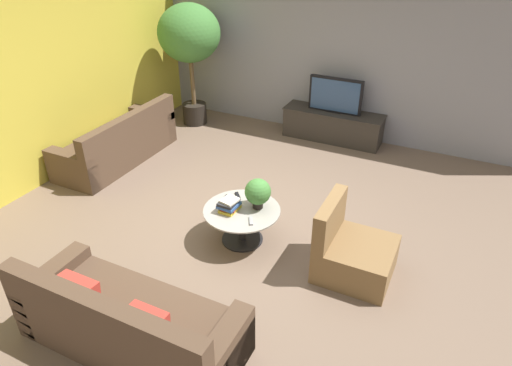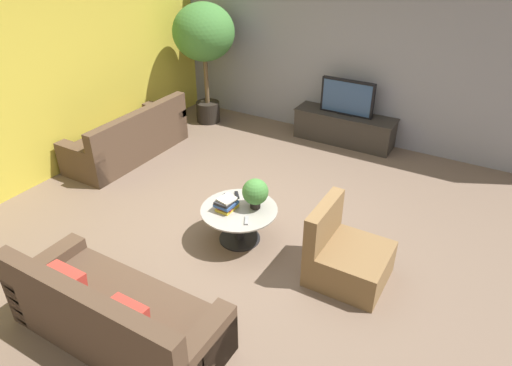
{
  "view_description": "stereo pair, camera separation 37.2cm",
  "coord_description": "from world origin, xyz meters",
  "px_view_note": "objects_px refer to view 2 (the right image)",
  "views": [
    {
      "loc": [
        2.21,
        -4.3,
        3.46
      ],
      "look_at": [
        0.04,
        0.13,
        0.55
      ],
      "focal_mm": 32.0,
      "sensor_mm": 36.0,
      "label": 1
    },
    {
      "loc": [
        2.54,
        -4.13,
        3.46
      ],
      "look_at": [
        0.04,
        0.13,
        0.55
      ],
      "focal_mm": 32.0,
      "sensor_mm": 36.0,
      "label": 2
    }
  ],
  "objects_px": {
    "media_console": "(344,128)",
    "couch_near_entry": "(114,316)",
    "coffee_table": "(239,218)",
    "armchair_wicker": "(345,257)",
    "potted_plant_tabletop": "(255,192)",
    "potted_palm_tall": "(204,37)",
    "couch_by_wall": "(129,140)",
    "television": "(347,98)"
  },
  "relations": [
    {
      "from": "potted_plant_tabletop",
      "to": "couch_by_wall",
      "type": "bearing_deg",
      "value": 163.2
    },
    {
      "from": "coffee_table",
      "to": "potted_plant_tabletop",
      "type": "height_order",
      "value": "potted_plant_tabletop"
    },
    {
      "from": "couch_by_wall",
      "to": "coffee_table",
      "type": "bearing_deg",
      "value": 69.98
    },
    {
      "from": "couch_by_wall",
      "to": "armchair_wicker",
      "type": "height_order",
      "value": "armchair_wicker"
    },
    {
      "from": "potted_palm_tall",
      "to": "armchair_wicker",
      "type": "bearing_deg",
      "value": -36.46
    },
    {
      "from": "media_console",
      "to": "television",
      "type": "relative_size",
      "value": 1.9
    },
    {
      "from": "couch_near_entry",
      "to": "couch_by_wall",
      "type": "bearing_deg",
      "value": -48.11
    },
    {
      "from": "armchair_wicker",
      "to": "potted_plant_tabletop",
      "type": "xyz_separation_m",
      "value": [
        -1.19,
        0.11,
        0.39
      ]
    },
    {
      "from": "armchair_wicker",
      "to": "potted_palm_tall",
      "type": "height_order",
      "value": "potted_palm_tall"
    },
    {
      "from": "television",
      "to": "media_console",
      "type": "bearing_deg",
      "value": 90.0
    },
    {
      "from": "coffee_table",
      "to": "potted_palm_tall",
      "type": "height_order",
      "value": "potted_palm_tall"
    },
    {
      "from": "television",
      "to": "potted_plant_tabletop",
      "type": "xyz_separation_m",
      "value": [
        0.07,
        -3.16,
        -0.16
      ]
    },
    {
      "from": "television",
      "to": "coffee_table",
      "type": "relative_size",
      "value": 0.99
    },
    {
      "from": "media_console",
      "to": "coffee_table",
      "type": "distance_m",
      "value": 3.29
    },
    {
      "from": "television",
      "to": "potted_plant_tabletop",
      "type": "bearing_deg",
      "value": -88.77
    },
    {
      "from": "armchair_wicker",
      "to": "potted_palm_tall",
      "type": "relative_size",
      "value": 0.39
    },
    {
      "from": "media_console",
      "to": "couch_by_wall",
      "type": "relative_size",
      "value": 0.83
    },
    {
      "from": "media_console",
      "to": "couch_near_entry",
      "type": "xyz_separation_m",
      "value": [
        -0.26,
        -5.15,
        0.01
      ]
    },
    {
      "from": "couch_near_entry",
      "to": "potted_plant_tabletop",
      "type": "bearing_deg",
      "value": -99.33
    },
    {
      "from": "television",
      "to": "armchair_wicker",
      "type": "bearing_deg",
      "value": -68.91
    },
    {
      "from": "coffee_table",
      "to": "armchair_wicker",
      "type": "bearing_deg",
      "value": 0.57
    },
    {
      "from": "armchair_wicker",
      "to": "potted_plant_tabletop",
      "type": "distance_m",
      "value": 1.26
    },
    {
      "from": "couch_by_wall",
      "to": "media_console",
      "type": "bearing_deg",
      "value": 128.82
    },
    {
      "from": "coffee_table",
      "to": "couch_by_wall",
      "type": "bearing_deg",
      "value": 159.98
    },
    {
      "from": "television",
      "to": "potted_palm_tall",
      "type": "distance_m",
      "value": 2.74
    },
    {
      "from": "couch_near_entry",
      "to": "armchair_wicker",
      "type": "xyz_separation_m",
      "value": [
        1.52,
        1.88,
        -0.01
      ]
    },
    {
      "from": "television",
      "to": "couch_near_entry",
      "type": "distance_m",
      "value": 5.19
    },
    {
      "from": "television",
      "to": "couch_by_wall",
      "type": "distance_m",
      "value": 3.68
    },
    {
      "from": "media_console",
      "to": "coffee_table",
      "type": "bearing_deg",
      "value": -91.41
    },
    {
      "from": "media_console",
      "to": "couch_by_wall",
      "type": "distance_m",
      "value": 3.64
    },
    {
      "from": "coffee_table",
      "to": "couch_near_entry",
      "type": "bearing_deg",
      "value": -95.47
    },
    {
      "from": "media_console",
      "to": "television",
      "type": "distance_m",
      "value": 0.54
    },
    {
      "from": "coffee_table",
      "to": "potted_plant_tabletop",
      "type": "relative_size",
      "value": 2.45
    },
    {
      "from": "couch_near_entry",
      "to": "potted_plant_tabletop",
      "type": "height_order",
      "value": "couch_near_entry"
    },
    {
      "from": "couch_by_wall",
      "to": "potted_plant_tabletop",
      "type": "xyz_separation_m",
      "value": [
        2.9,
        -0.88,
        0.38
      ]
    },
    {
      "from": "potted_plant_tabletop",
      "to": "media_console",
      "type": "bearing_deg",
      "value": 91.23
    },
    {
      "from": "coffee_table",
      "to": "potted_palm_tall",
      "type": "bearing_deg",
      "value": 131.28
    },
    {
      "from": "coffee_table",
      "to": "potted_plant_tabletop",
      "type": "distance_m",
      "value": 0.4
    },
    {
      "from": "potted_palm_tall",
      "to": "couch_near_entry",
      "type": "bearing_deg",
      "value": -63.75
    },
    {
      "from": "potted_palm_tall",
      "to": "television",
      "type": "bearing_deg",
      "value": 9.27
    },
    {
      "from": "couch_near_entry",
      "to": "potted_palm_tall",
      "type": "relative_size",
      "value": 0.96
    },
    {
      "from": "media_console",
      "to": "couch_near_entry",
      "type": "height_order",
      "value": "couch_near_entry"
    }
  ]
}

